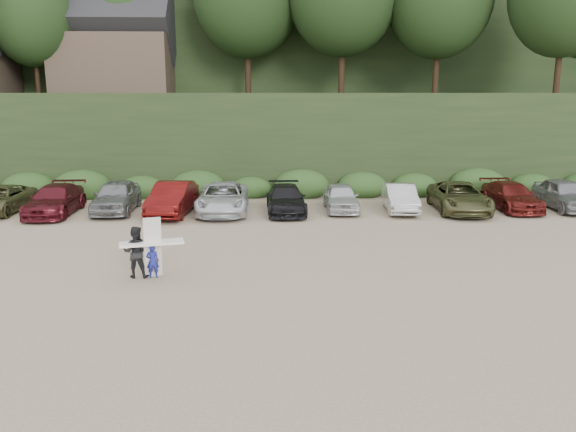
{
  "coord_description": "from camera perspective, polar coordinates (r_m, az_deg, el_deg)",
  "views": [
    {
      "loc": [
        -1.09,
        -18.19,
        5.88
      ],
      "look_at": [
        -0.36,
        3.0,
        1.3
      ],
      "focal_mm": 35.0,
      "sensor_mm": 36.0,
      "label": 1
    }
  ],
  "objects": [
    {
      "name": "adult_surfer",
      "position": [
        19.03,
        -15.06,
        -3.5
      ],
      "size": [
        1.3,
        0.66,
        2.02
      ],
      "color": "black",
      "rests_on": "ground"
    },
    {
      "name": "hillside_backdrop",
      "position": [
        54.38,
        -1.14,
        17.82
      ],
      "size": [
        90.0,
        41.5,
        28.0
      ],
      "color": "black",
      "rests_on": "ground"
    },
    {
      "name": "ground",
      "position": [
        19.14,
        1.39,
        -5.7
      ],
      "size": [
        120.0,
        120.0,
        0.0
      ],
      "primitive_type": "plane",
      "color": "tan",
      "rests_on": "ground"
    },
    {
      "name": "parked_cars",
      "position": [
        28.79,
        -6.62,
        1.85
      ],
      "size": [
        36.96,
        5.7,
        1.63
      ],
      "color": "#B5B4BA",
      "rests_on": "ground"
    },
    {
      "name": "child_surfer",
      "position": [
        18.84,
        -13.62,
        -3.7
      ],
      "size": [
        2.12,
        1.05,
        1.23
      ],
      "color": "navy",
      "rests_on": "ground"
    }
  ]
}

